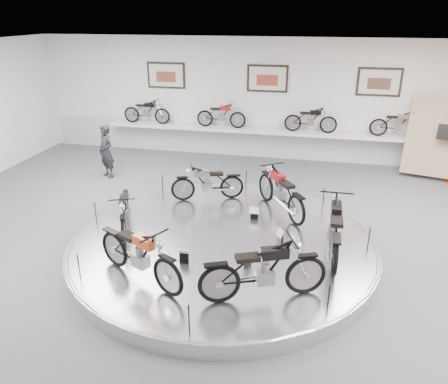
% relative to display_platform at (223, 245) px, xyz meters
% --- Properties ---
extents(floor, '(16.00, 16.00, 0.00)m').
position_rel_display_platform_xyz_m(floor, '(0.00, -0.30, -0.15)').
color(floor, '#4E4E50').
rests_on(floor, ground).
extents(ceiling, '(16.00, 16.00, 0.00)m').
position_rel_display_platform_xyz_m(ceiling, '(0.00, -0.30, 3.85)').
color(ceiling, white).
rests_on(ceiling, wall_back).
extents(wall_back, '(16.00, 0.00, 16.00)m').
position_rel_display_platform_xyz_m(wall_back, '(0.00, 6.70, 1.85)').
color(wall_back, silver).
rests_on(wall_back, floor).
extents(dado_band, '(15.68, 0.04, 1.10)m').
position_rel_display_platform_xyz_m(dado_band, '(0.00, 6.68, 0.40)').
color(dado_band, '#BCBCBA').
rests_on(dado_band, floor).
extents(display_platform, '(6.40, 6.40, 0.30)m').
position_rel_display_platform_xyz_m(display_platform, '(0.00, 0.00, 0.00)').
color(display_platform, silver).
rests_on(display_platform, floor).
extents(platform_rim, '(6.40, 6.40, 0.10)m').
position_rel_display_platform_xyz_m(platform_rim, '(0.00, 0.00, 0.12)').
color(platform_rim, '#B2B2BA').
rests_on(platform_rim, display_platform).
extents(shelf, '(11.00, 0.55, 0.10)m').
position_rel_display_platform_xyz_m(shelf, '(0.00, 6.40, 0.85)').
color(shelf, silver).
rests_on(shelf, wall_back).
extents(poster_left, '(1.35, 0.06, 0.88)m').
position_rel_display_platform_xyz_m(poster_left, '(-3.50, 6.66, 2.55)').
color(poster_left, beige).
rests_on(poster_left, wall_back).
extents(poster_center, '(1.35, 0.06, 0.88)m').
position_rel_display_platform_xyz_m(poster_center, '(0.00, 6.66, 2.55)').
color(poster_center, beige).
rests_on(poster_center, wall_back).
extents(poster_right, '(1.35, 0.06, 0.88)m').
position_rel_display_platform_xyz_m(poster_right, '(3.50, 6.66, 2.55)').
color(poster_right, beige).
rests_on(poster_right, wall_back).
extents(shelf_bike_a, '(1.22, 0.43, 0.73)m').
position_rel_display_platform_xyz_m(shelf_bike_a, '(-4.20, 6.40, 1.27)').
color(shelf_bike_a, black).
rests_on(shelf_bike_a, shelf).
extents(shelf_bike_b, '(1.22, 0.43, 0.73)m').
position_rel_display_platform_xyz_m(shelf_bike_b, '(-1.50, 6.40, 1.27)').
color(shelf_bike_b, maroon).
rests_on(shelf_bike_b, shelf).
extents(shelf_bike_c, '(1.22, 0.43, 0.73)m').
position_rel_display_platform_xyz_m(shelf_bike_c, '(1.50, 6.40, 1.27)').
color(shelf_bike_c, black).
rests_on(shelf_bike_c, shelf).
extents(shelf_bike_d, '(1.22, 0.43, 0.73)m').
position_rel_display_platform_xyz_m(shelf_bike_d, '(4.20, 6.40, 1.27)').
color(shelf_bike_d, '#9D9DA1').
rests_on(shelf_bike_d, shelf).
extents(bike_a, '(1.58, 1.88, 1.08)m').
position_rel_display_platform_xyz_m(bike_a, '(1.04, 1.60, 0.69)').
color(bike_a, maroon).
rests_on(bike_a, display_platform).
extents(bike_b, '(1.65, 1.05, 0.92)m').
position_rel_display_platform_xyz_m(bike_b, '(-0.84, 1.96, 0.61)').
color(bike_b, '#9D9DA1').
rests_on(bike_b, display_platform).
extents(bike_c, '(1.09, 1.66, 0.92)m').
position_rel_display_platform_xyz_m(bike_c, '(-2.14, -0.09, 0.61)').
color(bike_c, black).
rests_on(bike_c, display_platform).
extents(bike_d, '(1.90, 1.40, 1.06)m').
position_rel_display_platform_xyz_m(bike_d, '(-1.09, -1.79, 0.68)').
color(bike_d, '#AE3710').
rests_on(bike_d, display_platform).
extents(bike_e, '(1.95, 1.31, 1.08)m').
position_rel_display_platform_xyz_m(bike_e, '(1.10, -1.85, 0.69)').
color(bike_e, black).
rests_on(bike_e, display_platform).
extents(bike_f, '(0.70, 1.93, 1.13)m').
position_rel_display_platform_xyz_m(bike_f, '(2.26, -0.09, 0.71)').
color(bike_f, black).
rests_on(bike_f, display_platform).
extents(visitor, '(0.71, 0.64, 1.63)m').
position_rel_display_platform_xyz_m(visitor, '(-4.45, 3.67, 0.66)').
color(visitor, black).
rests_on(visitor, floor).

